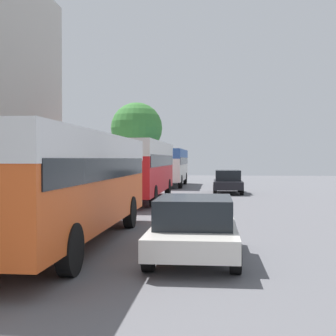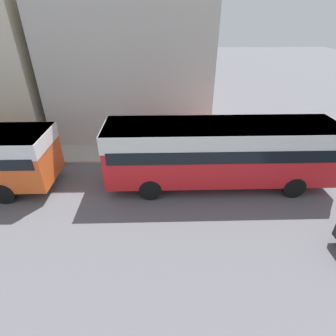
{
  "view_description": "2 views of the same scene",
  "coord_description": "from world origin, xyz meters",
  "px_view_note": "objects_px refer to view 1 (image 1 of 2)",
  "views": [
    {
      "loc": [
        2.03,
        -1.65,
        2.2
      ],
      "look_at": [
        -0.53,
        23.77,
        1.69
      ],
      "focal_mm": 50.0,
      "sensor_mm": 36.0,
      "label": 1
    },
    {
      "loc": [
        8.77,
        19.89,
        7.28
      ],
      "look_at": [
        -1.73,
        20.19,
        1.01
      ],
      "focal_mm": 28.0,
      "sensor_mm": 36.0,
      "label": 2
    }
  ],
  "objects_px": {
    "car_crossing": "(194,226)",
    "pedestrian_near_curb": "(103,176)",
    "bus_following": "(139,163)",
    "car_far_curb": "(228,181)",
    "bus_third_in_line": "(168,162)",
    "bus_lead": "(62,172)"
  },
  "relations": [
    {
      "from": "bus_following",
      "to": "bus_third_in_line",
      "type": "bearing_deg",
      "value": 89.07
    },
    {
      "from": "bus_following",
      "to": "bus_third_in_line",
      "type": "xyz_separation_m",
      "value": [
        0.21,
        13.09,
        -0.08
      ]
    },
    {
      "from": "bus_lead",
      "to": "car_crossing",
      "type": "distance_m",
      "value": 3.86
    },
    {
      "from": "car_crossing",
      "to": "pedestrian_near_curb",
      "type": "height_order",
      "value": "pedestrian_near_curb"
    },
    {
      "from": "bus_following",
      "to": "pedestrian_near_curb",
      "type": "distance_m",
      "value": 8.0
    },
    {
      "from": "bus_third_in_line",
      "to": "pedestrian_near_curb",
      "type": "height_order",
      "value": "bus_third_in_line"
    },
    {
      "from": "car_crossing",
      "to": "pedestrian_near_curb",
      "type": "bearing_deg",
      "value": 108.82
    },
    {
      "from": "bus_following",
      "to": "bus_third_in_line",
      "type": "relative_size",
      "value": 1.14
    },
    {
      "from": "bus_following",
      "to": "car_crossing",
      "type": "bearing_deg",
      "value": -75.97
    },
    {
      "from": "car_crossing",
      "to": "pedestrian_near_curb",
      "type": "xyz_separation_m",
      "value": [
        -7.18,
        21.08,
        0.27
      ]
    },
    {
      "from": "bus_lead",
      "to": "bus_third_in_line",
      "type": "height_order",
      "value": "bus_third_in_line"
    },
    {
      "from": "bus_third_in_line",
      "to": "pedestrian_near_curb",
      "type": "relative_size",
      "value": 5.55
    },
    {
      "from": "bus_following",
      "to": "bus_third_in_line",
      "type": "height_order",
      "value": "bus_following"
    },
    {
      "from": "bus_third_in_line",
      "to": "car_crossing",
      "type": "xyz_separation_m",
      "value": [
        3.29,
        -27.13,
        -1.2
      ]
    },
    {
      "from": "car_crossing",
      "to": "car_far_curb",
      "type": "height_order",
      "value": "car_far_curb"
    },
    {
      "from": "bus_third_in_line",
      "to": "car_far_curb",
      "type": "relative_size",
      "value": 2.05
    },
    {
      "from": "bus_lead",
      "to": "pedestrian_near_curb",
      "type": "xyz_separation_m",
      "value": [
        -3.74,
        19.74,
        -0.86
      ]
    },
    {
      "from": "bus_following",
      "to": "car_crossing",
      "type": "relative_size",
      "value": 2.59
    },
    {
      "from": "bus_lead",
      "to": "pedestrian_near_curb",
      "type": "bearing_deg",
      "value": 100.73
    },
    {
      "from": "bus_third_in_line",
      "to": "car_far_curb",
      "type": "bearing_deg",
      "value": -58.4
    },
    {
      "from": "bus_following",
      "to": "car_crossing",
      "type": "height_order",
      "value": "bus_following"
    },
    {
      "from": "car_far_curb",
      "to": "pedestrian_near_curb",
      "type": "bearing_deg",
      "value": -9.05
    }
  ]
}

